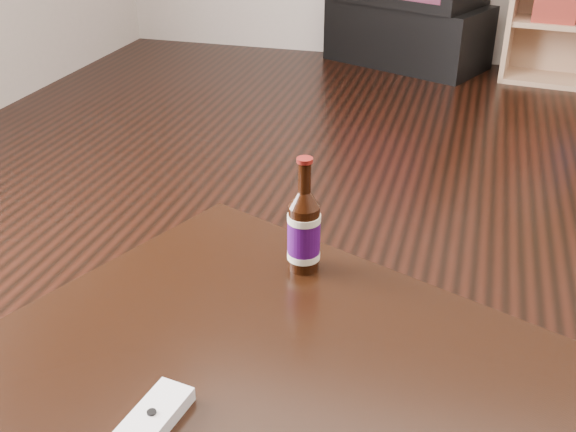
# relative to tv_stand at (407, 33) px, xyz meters

# --- Properties ---
(floor) EXTENTS (5.00, 6.00, 0.01)m
(floor) POSITION_rel_tv_stand_xyz_m (0.57, -2.87, -0.19)
(floor) COLOR black
(floor) RESTS_ON ground
(tv_stand) EXTENTS (1.06, 0.81, 0.38)m
(tv_stand) POSITION_rel_tv_stand_xyz_m (0.00, 0.00, 0.00)
(tv_stand) COLOR black
(tv_stand) RESTS_ON floor
(beer_bottle) EXTENTS (0.08, 0.08, 0.22)m
(beer_bottle) POSITION_rel_tv_stand_xyz_m (0.18, -3.24, 0.39)
(beer_bottle) COLOR black
(beer_bottle) RESTS_ON coffee_table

